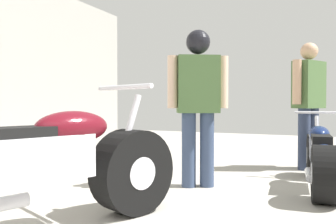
% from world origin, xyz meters
% --- Properties ---
extents(ground_plane, '(14.99, 14.99, 0.00)m').
position_xyz_m(ground_plane, '(0.00, 3.02, 0.00)').
color(ground_plane, '#A8A399').
extents(motorcycle_maroon_cruiser, '(1.07, 2.18, 1.05)m').
position_xyz_m(motorcycle_maroon_cruiser, '(-0.81, 1.83, 0.43)').
color(motorcycle_maroon_cruiser, black).
rests_on(motorcycle_maroon_cruiser, ground_plane).
extents(motorcycle_black_naked, '(0.51, 1.73, 0.81)m').
position_xyz_m(motorcycle_black_naked, '(0.86, 4.11, 0.33)').
color(motorcycle_black_naked, black).
rests_on(motorcycle_black_naked, ground_plane).
extents(mechanic_in_blue, '(0.44, 0.66, 1.73)m').
position_xyz_m(mechanic_in_blue, '(0.69, 5.27, 0.98)').
color(mechanic_in_blue, '#2D3851').
rests_on(mechanic_in_blue, ground_plane).
extents(mechanic_with_helmet, '(0.63, 0.42, 1.69)m').
position_xyz_m(mechanic_with_helmet, '(-0.34, 3.68, 1.01)').
color(mechanic_with_helmet, '#384766').
rests_on(mechanic_with_helmet, ground_plane).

